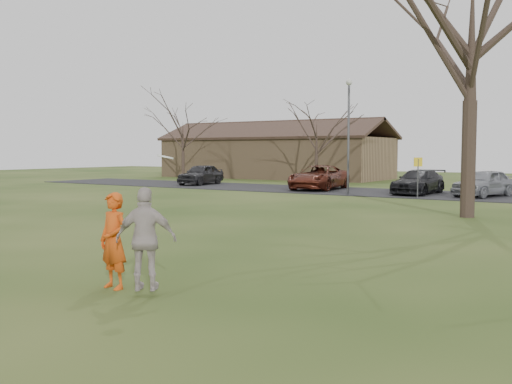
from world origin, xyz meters
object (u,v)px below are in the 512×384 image
catching_play (146,239)px  building (275,156)px  car_3 (418,182)px  car_0 (201,174)px  car_2 (319,177)px  car_4 (484,183)px  big_tree (472,21)px  lamp_post (349,122)px  player_defender (114,241)px

catching_play → building: bearing=118.3°
car_3 → building: building is taller
car_0 → car_2: bearing=-8.2°
car_4 → building: (-20.56, 13.03, 1.18)m
car_0 → big_tree: size_ratio=0.30×
building → car_0: bearing=-83.2°
car_2 → catching_play: catching_play is taller
car_4 → building: 24.37m
car_2 → building: (-10.84, 12.75, 1.15)m
catching_play → building: size_ratio=0.11×
car_0 → big_tree: 23.83m
car_0 → car_3: bearing=-9.2°
car_0 → building: size_ratio=0.21×
car_0 → building: building is taller
car_3 → building: 21.63m
car_3 → lamp_post: lamp_post is taller
car_2 → car_4: car_2 is taller
building → big_tree: bearing=-46.3°
car_3 → car_0: bearing=-179.3°
car_3 → building: bearing=145.2°
car_2 → building: 16.78m
catching_play → lamp_post: size_ratio=0.36×
car_4 → catching_play: 24.71m
big_tree → car_0: bearing=153.1°
player_defender → big_tree: 16.07m
car_3 → lamp_post: size_ratio=0.73×
car_4 → car_3: bearing=-160.3°
car_0 → catching_play: size_ratio=1.89×
car_3 → catching_play: catching_play is taller
car_0 → lamp_post: (12.51, -2.91, 3.21)m
building → big_tree: size_ratio=1.47×
player_defender → car_2: size_ratio=0.32×
car_0 → catching_play: (18.79, -25.15, 0.21)m
car_3 → catching_play: bearing=-80.1°
car_2 → car_3: (6.30, -0.38, -0.07)m
catching_play → player_defender: bearing=171.8°
catching_play → car_3: bearing=97.3°
lamp_post → car_2: bearing=139.0°
catching_play → building: building is taller
car_0 → car_2: 9.35m
car_2 → catching_play: bearing=-74.7°
car_3 → car_4: bearing=4.4°
player_defender → car_0: size_ratio=0.40×
car_4 → building: size_ratio=0.20×
lamp_post → catching_play: bearing=-74.2°
player_defender → lamp_post: (-5.39, 22.11, 3.13)m
car_4 → catching_play: (-0.28, -24.71, 0.22)m
car_0 → car_2: (9.35, -0.16, 0.02)m
building → player_defender: bearing=-62.7°
car_4 → big_tree: big_tree is taller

